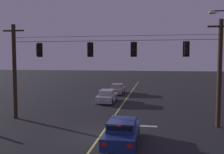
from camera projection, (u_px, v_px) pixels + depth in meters
ground_plane at (100, 136)px, 15.67m from camera, size 180.00×180.00×0.00m
lane_centre_stripe at (120, 107)px, 25.00m from camera, size 0.14×60.00×0.01m
stop_bar_paint at (134, 125)px, 18.19m from camera, size 3.40×0.36×0.01m
signal_span_assembly at (110, 71)px, 18.81m from camera, size 17.60×0.32×7.67m
traffic_light_leftmost at (39, 50)px, 19.64m from camera, size 0.48×0.41×1.22m
traffic_light_left_inner at (90, 50)px, 18.94m from camera, size 0.48×0.41×1.22m
traffic_light_centre at (134, 49)px, 18.38m from camera, size 0.48×0.41×1.22m
traffic_light_right_inner at (186, 49)px, 17.74m from camera, size 0.48×0.41×1.22m
car_waiting_near_lane at (122, 132)px, 14.35m from camera, size 1.80×4.33×1.39m
car_oncoming_lead at (107, 96)px, 28.11m from camera, size 1.80×4.42×1.39m
car_oncoming_trailing at (117, 89)px, 35.10m from camera, size 1.80×4.42×1.39m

